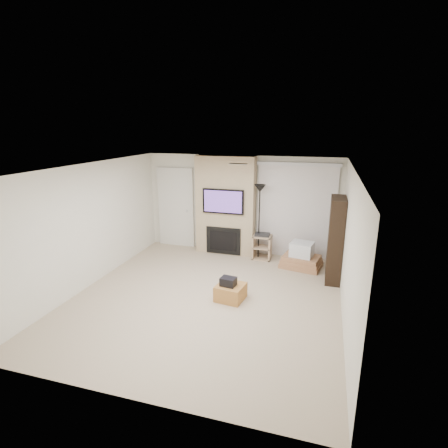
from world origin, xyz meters
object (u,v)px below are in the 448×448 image
(floor_lamp, at_px, (260,201))
(bookshelf, at_px, (335,240))
(av_stand, at_px, (262,245))
(box_stack, at_px, (301,258))
(ottoman, at_px, (231,292))

(floor_lamp, bearing_deg, bookshelf, -24.33)
(av_stand, xyz_separation_m, bookshelf, (1.68, -0.78, 0.55))
(av_stand, relative_size, bookshelf, 0.37)
(floor_lamp, xyz_separation_m, bookshelf, (1.78, -0.81, -0.56))
(floor_lamp, relative_size, box_stack, 1.83)
(bookshelf, bearing_deg, av_stand, 155.21)
(ottoman, relative_size, av_stand, 0.76)
(box_stack, xyz_separation_m, bookshelf, (0.70, -0.51, 0.67))
(ottoman, height_order, bookshelf, bookshelf)
(floor_lamp, relative_size, bookshelf, 1.03)
(av_stand, bearing_deg, ottoman, -94.73)
(floor_lamp, bearing_deg, box_stack, -15.40)
(box_stack, bearing_deg, av_stand, 164.65)
(floor_lamp, bearing_deg, av_stand, -15.97)
(floor_lamp, height_order, bookshelf, floor_lamp)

